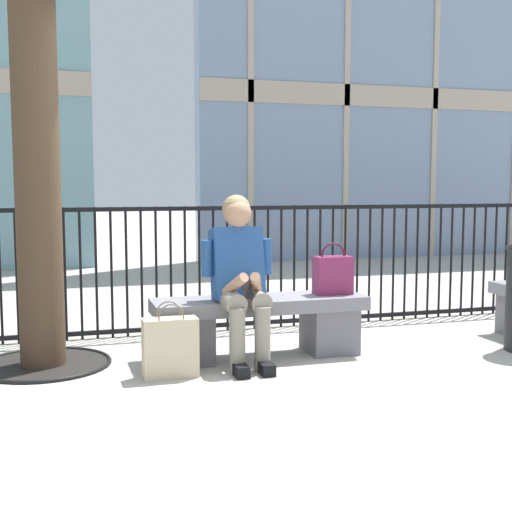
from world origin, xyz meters
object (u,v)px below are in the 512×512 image
(handbag_on_bench, at_px, (333,274))
(shopping_bag, at_px, (170,347))
(stone_bench, at_px, (260,321))
(seated_person_with_phone, at_px, (240,274))

(handbag_on_bench, xyz_separation_m, shopping_bag, (-1.31, -0.33, -0.40))
(handbag_on_bench, relative_size, shopping_bag, 0.78)
(stone_bench, relative_size, seated_person_with_phone, 1.32)
(seated_person_with_phone, relative_size, handbag_on_bench, 3.06)
(seated_person_with_phone, xyz_separation_m, shopping_bag, (-0.54, -0.21, -0.45))
(handbag_on_bench, bearing_deg, stone_bench, 179.01)
(stone_bench, distance_m, shopping_bag, 0.81)
(stone_bench, height_order, handbag_on_bench, handbag_on_bench)
(stone_bench, xyz_separation_m, handbag_on_bench, (0.58, -0.01, 0.33))
(stone_bench, relative_size, shopping_bag, 3.16)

